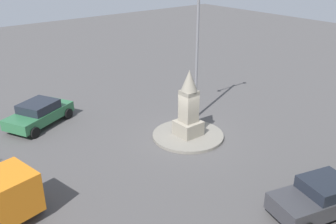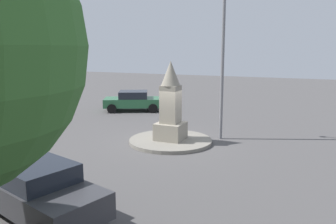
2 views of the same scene
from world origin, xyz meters
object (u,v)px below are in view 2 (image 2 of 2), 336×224
truck_orange_parked_right (10,108)px  streetlamp (223,41)px  monument (171,106)px  car_dark_grey_approaching (38,190)px  car_green_parked_left (133,100)px

truck_orange_parked_right → streetlamp: bearing=-171.9°
monument → car_dark_grey_approaching: bearing=88.0°
monument → truck_orange_parked_right: size_ratio=0.65×
car_dark_grey_approaching → car_green_parked_left: 15.81m
car_dark_grey_approaching → car_green_parked_left: (5.50, -14.82, -0.02)m
car_green_parked_left → truck_orange_parked_right: (4.42, 6.78, 0.25)m
car_green_parked_left → car_dark_grey_approaching: bearing=110.4°
car_dark_grey_approaching → car_green_parked_left: size_ratio=1.00×
car_dark_grey_approaching → truck_orange_parked_right: 12.77m
monument → car_green_parked_left: bearing=-49.0°
car_dark_grey_approaching → truck_orange_parked_right: (9.92, -8.04, 0.23)m
streetlamp → truck_orange_parked_right: (12.21, 1.73, -3.78)m
monument → car_dark_grey_approaching: monument is taller
car_dark_grey_approaching → car_green_parked_left: bearing=-69.6°
car_green_parked_left → truck_orange_parked_right: size_ratio=0.78×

